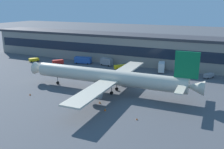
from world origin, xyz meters
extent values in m
plane|color=#4C4F54|center=(0.00, 0.00, 0.00)|extent=(600.00, 600.00, 0.00)
cube|color=gray|center=(0.00, 49.45, 6.55)|extent=(168.62, 16.55, 13.09)
cube|color=#38383D|center=(0.00, 49.45, 13.69)|extent=(171.99, 16.88, 1.20)
cube|color=#192333|center=(0.00, 41.12, 7.20)|extent=(165.25, 0.16, 4.71)
cylinder|color=beige|center=(6.51, 3.12, 5.27)|extent=(53.41, 6.57, 4.98)
cone|color=beige|center=(-21.61, 2.28, 5.27)|extent=(4.62, 4.86, 4.73)
cone|color=beige|center=(34.89, 3.97, 5.27)|extent=(5.60, 4.64, 4.48)
cube|color=#0C723F|center=(32.15, 3.89, 11.74)|extent=(6.98, 0.71, 7.96)
cube|color=beige|center=(31.81, -1.59, 6.02)|extent=(2.67, 9.02, 0.30)
cube|color=beige|center=(31.48, 9.35, 6.02)|extent=(2.67, 9.02, 0.30)
cube|color=beige|center=(8.94, -11.29, 4.78)|extent=(6.72, 24.15, 0.50)
cube|color=beige|center=(8.08, 17.65, 4.78)|extent=(6.72, 24.15, 0.50)
cylinder|color=#99999E|center=(7.84, -7.72, 3.01)|extent=(4.18, 2.86, 2.74)
cylinder|color=#99999E|center=(7.19, 14.03, 3.01)|extent=(4.18, 2.86, 2.74)
cylinder|color=black|center=(-13.73, 2.52, 0.55)|extent=(1.11, 0.53, 1.10)
cylinder|color=slate|center=(-13.73, 2.52, 2.22)|extent=(0.24, 0.24, 2.79)
cylinder|color=black|center=(9.24, 0.97, 0.55)|extent=(1.11, 0.53, 1.10)
cylinder|color=slate|center=(9.24, 0.97, 2.22)|extent=(0.24, 0.24, 2.79)
cylinder|color=black|center=(9.11, 5.44, 0.55)|extent=(1.11, 0.53, 1.10)
cylinder|color=slate|center=(9.11, 5.44, 2.22)|extent=(0.24, 0.24, 2.79)
cube|color=gray|center=(36.66, 35.09, 1.10)|extent=(3.99, 4.73, 1.50)
cube|color=black|center=(36.00, 34.08, 1.40)|extent=(2.30, 2.24, 0.38)
cylinder|color=black|center=(36.54, 33.33, 0.35)|extent=(0.63, 0.75, 0.70)
cylinder|color=black|center=(35.11, 34.26, 0.35)|extent=(0.63, 0.75, 0.70)
cylinder|color=black|center=(38.22, 35.92, 0.35)|extent=(0.63, 0.75, 0.70)
cylinder|color=black|center=(36.78, 36.85, 0.35)|extent=(0.63, 0.75, 0.70)
cube|color=red|center=(-32.63, 27.77, 1.45)|extent=(4.89, 5.47, 2.20)
cube|color=black|center=(-31.77, 28.91, 1.89)|extent=(2.71, 2.67, 0.55)
cylinder|color=black|center=(-32.32, 29.81, 0.35)|extent=(0.66, 0.74, 0.70)
cylinder|color=black|center=(-30.74, 28.62, 0.35)|extent=(0.66, 0.74, 0.70)
cylinder|color=black|center=(-34.52, 26.91, 0.35)|extent=(0.66, 0.74, 0.70)
cylinder|color=black|center=(-32.94, 25.72, 0.35)|extent=(0.66, 0.74, 0.70)
cube|color=#2651A5|center=(-23.07, 35.66, 1.85)|extent=(8.79, 4.44, 3.00)
cube|color=black|center=(-25.33, 35.19, 2.45)|extent=(3.40, 3.12, 0.75)
cylinder|color=black|center=(-25.69, 33.83, 0.35)|extent=(0.75, 0.44, 0.70)
cylinder|color=black|center=(-26.20, 36.30, 0.35)|extent=(0.75, 0.44, 0.70)
cylinder|color=black|center=(-19.93, 35.02, 0.35)|extent=(0.75, 0.44, 0.70)
cylinder|color=black|center=(-20.44, 37.49, 0.35)|extent=(0.75, 0.44, 0.70)
cube|color=white|center=(16.74, 36.91, 2.25)|extent=(4.08, 7.59, 3.80)
cube|color=black|center=(16.31, 38.84, 3.01)|extent=(2.88, 2.97, 0.95)
cylinder|color=black|center=(15.05, 39.12, 0.35)|extent=(0.44, 0.75, 0.70)
cylinder|color=black|center=(17.34, 39.62, 0.35)|extent=(0.44, 0.75, 0.70)
cylinder|color=black|center=(16.13, 34.20, 0.35)|extent=(0.44, 0.75, 0.70)
cylinder|color=black|center=(18.42, 34.70, 0.35)|extent=(0.44, 0.75, 0.70)
cube|color=yellow|center=(-1.36, 33.62, 1.15)|extent=(5.81, 6.06, 1.60)
cube|color=black|center=(-0.17, 34.92, 1.47)|extent=(2.87, 2.89, 0.40)
cylinder|color=black|center=(-0.50, 35.88, 0.35)|extent=(0.70, 0.72, 0.70)
cylinder|color=black|center=(0.82, 34.66, 0.35)|extent=(0.70, 0.72, 0.70)
cylinder|color=black|center=(-3.54, 32.59, 0.35)|extent=(0.70, 0.72, 0.70)
cylinder|color=black|center=(-2.22, 31.37, 0.35)|extent=(0.70, 0.72, 0.70)
cube|color=yellow|center=(-48.90, 28.88, 1.05)|extent=(4.62, 5.46, 1.40)
cube|color=black|center=(-49.55, 27.73, 1.33)|extent=(2.91, 2.64, 0.35)
cylinder|color=black|center=(-48.71, 26.84, 0.35)|extent=(0.61, 0.76, 0.70)
cylinder|color=black|center=(-50.75, 27.99, 0.35)|extent=(0.61, 0.76, 0.70)
cylinder|color=black|center=(-47.06, 29.77, 0.35)|extent=(0.61, 0.76, 0.70)
cylinder|color=black|center=(-49.10, 30.92, 0.35)|extent=(0.61, 0.76, 0.70)
cube|color=gray|center=(-10.51, 37.09, 1.95)|extent=(6.36, 3.54, 3.20)
cube|color=black|center=(-8.89, 36.76, 2.59)|extent=(2.49, 2.58, 0.80)
cylinder|color=black|center=(-8.23, 37.73, 0.35)|extent=(0.75, 0.43, 0.70)
cylinder|color=black|center=(-8.66, 35.62, 0.35)|extent=(0.75, 0.43, 0.70)
cylinder|color=black|center=(-12.35, 38.56, 0.35)|extent=(0.75, 0.43, 0.70)
cylinder|color=black|center=(-12.78, 36.45, 0.35)|extent=(0.75, 0.43, 0.70)
cone|color=#F2590C|center=(13.19, -11.65, 0.35)|extent=(0.57, 0.57, 0.71)
cone|color=#F2590C|center=(9.35, -7.51, 0.37)|extent=(0.58, 0.58, 0.73)
cone|color=#F2590C|center=(23.19, -13.30, 0.28)|extent=(0.44, 0.44, 0.55)
cone|color=#F2590C|center=(-14.68, -11.07, 0.33)|extent=(0.53, 0.53, 0.67)
camera|label=1|loc=(42.35, -69.23, 28.61)|focal=39.96mm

